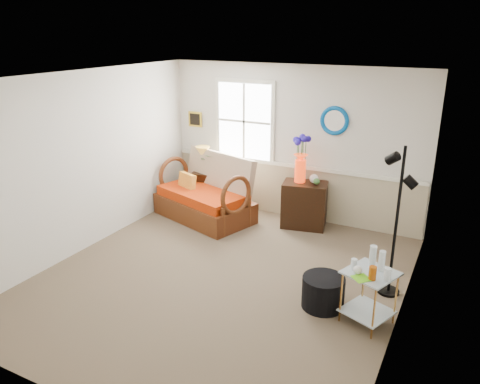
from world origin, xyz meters
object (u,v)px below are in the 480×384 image
at_px(loveseat, 204,188).
at_px(floor_lamp, 396,223).
at_px(cabinet, 304,205).
at_px(lamp_stand, 204,189).
at_px(side_table, 368,298).
at_px(ottoman, 323,292).

xyz_separation_m(loveseat, floor_lamp, (3.33, -1.04, 0.40)).
relative_size(loveseat, cabinet, 2.21).
bearing_deg(lamp_stand, side_table, -33.02).
relative_size(loveseat, floor_lamp, 0.89).
xyz_separation_m(floor_lamp, ottoman, (-0.64, -0.68, -0.75)).
bearing_deg(cabinet, loveseat, -176.74).
height_order(floor_lamp, ottoman, floor_lamp).
distance_m(lamp_stand, floor_lamp, 4.00).
relative_size(lamp_stand, side_table, 1.04).
distance_m(loveseat, lamp_stand, 0.63).
bearing_deg(floor_lamp, ottoman, -108.42).
bearing_deg(loveseat, side_table, -11.61).
xyz_separation_m(lamp_stand, side_table, (3.54, -2.30, -0.01)).
height_order(lamp_stand, cabinet, cabinet).
distance_m(lamp_stand, ottoman, 3.74).
height_order(loveseat, lamp_stand, loveseat).
height_order(lamp_stand, side_table, lamp_stand).
distance_m(loveseat, side_table, 3.70).
xyz_separation_m(loveseat, ottoman, (2.69, -1.72, -0.36)).
bearing_deg(floor_lamp, cabinet, 163.15).
bearing_deg(loveseat, cabinet, 32.51).
bearing_deg(ottoman, side_table, -8.55).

